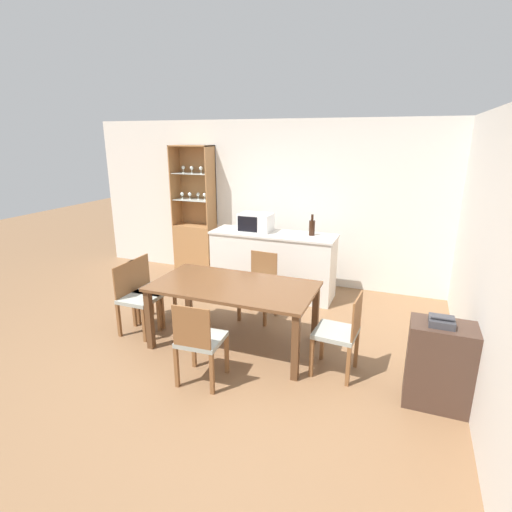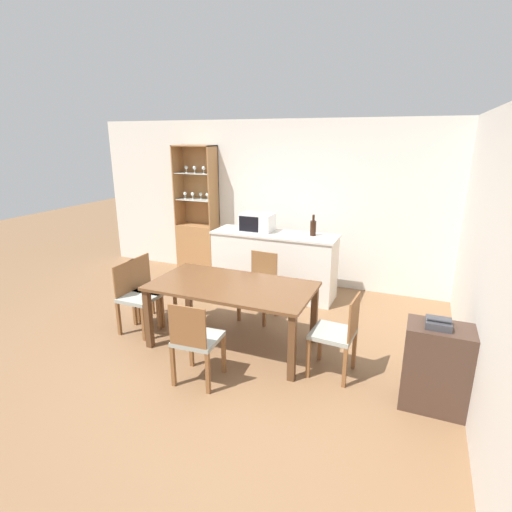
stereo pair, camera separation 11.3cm
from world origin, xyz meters
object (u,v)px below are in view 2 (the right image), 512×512
Objects in this scene: side_cabinet at (436,367)px; dining_chair_head_near at (196,340)px; dining_chair_side_left_far at (151,289)px; microwave at (257,222)px; dining_chair_side_left_near at (136,297)px; telephone at (439,323)px; display_cabinet at (198,237)px; dining_chair_head_far at (259,285)px; dining_chair_side_right_near at (337,334)px; dining_table at (232,292)px; wine_bottle at (313,228)px.

dining_chair_head_near is at bearing -167.28° from side_cabinet.
microwave is (0.83, 1.51, 0.63)m from dining_chair_side_left_far.
dining_chair_side_left_near is 1.00× the size of dining_chair_side_left_far.
telephone reaches higher than dining_chair_side_left_near.
microwave is at bearing 95.45° from dining_chair_head_near.
dining_chair_head_near is (1.69, -2.91, -0.17)m from display_cabinet.
dining_chair_head_near is 2.15m from side_cabinet.
dining_chair_head_far reaches higher than side_cabinet.
dining_chair_side_right_near is at bearing 24.56° from dining_chair_head_near.
dining_chair_side_left_far is (0.00, 0.29, 0.00)m from dining_chair_side_left_near.
dining_chair_side_left_near is 0.29m from dining_chair_side_left_far.
display_cabinet is 3.37m from dining_chair_head_near.
microwave is (0.83, 1.79, 0.63)m from dining_chair_side_left_near.
dining_table is at bearing 96.88° from dining_chair_side_left_near.
dining_table is 2.11× the size of dining_chair_side_left_near.
dining_chair_head_far and dining_chair_head_near have the same top height.
dining_chair_side_left_far is at bearing 31.92° from dining_chair_head_far.
display_cabinet is 2.04m from dining_chair_side_left_far.
display_cabinet is 10.61× the size of telephone.
dining_chair_side_left_far is 2.84× the size of wine_bottle.
microwave is at bearing 155.30° from dining_chair_side_left_near.
dining_chair_head_near is at bearing -81.07° from microwave.
display_cabinet reaches higher than dining_chair_head_far.
dining_chair_side_left_near is at bearing -114.84° from microwave.
dining_chair_side_left_near is 1.00× the size of dining_chair_side_right_near.
dining_chair_head_near is 2.84× the size of wine_bottle.
dining_chair_side_right_near is (1.21, -0.15, -0.20)m from dining_table.
dining_chair_head_near and dining_chair_side_right_near have the same top height.
dining_chair_head_far is at bearing -38.27° from display_cabinet.
microwave is 2.32× the size of telephone.
wine_bottle is (-0.75, 1.83, 0.62)m from dining_chair_side_right_near.
dining_chair_side_right_near is at bearing 167.76° from telephone.
telephone reaches higher than dining_table.
microwave is at bearing 103.00° from dining_table.
dining_chair_side_left_near is at bearing 177.01° from side_cabinet.
dining_table is 1.75m from microwave.
display_cabinet reaches higher than microwave.
dining_table is 8.84× the size of telephone.
display_cabinet reaches higher than dining_chair_side_right_near.
dining_chair_head_far is at bearing 117.87° from dining_chair_side_left_far.
dining_chair_side_right_near is (2.42, -0.00, 0.00)m from dining_chair_side_left_near.
dining_chair_side_right_near is at bearing -6.89° from dining_table.
side_cabinet is at bearing -8.55° from dining_table.
microwave reaches higher than dining_chair_side_right_near.
dining_chair_side_left_near is at bearing 176.68° from telephone.
dining_table is 0.81m from dining_chair_head_far.
dining_chair_head_far is 4.19× the size of telephone.
dining_chair_side_left_near is 2.84× the size of wine_bottle.
microwave is at bearing 150.98° from dining_chair_side_left_far.
display_cabinet is 2.71m from dining_table.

